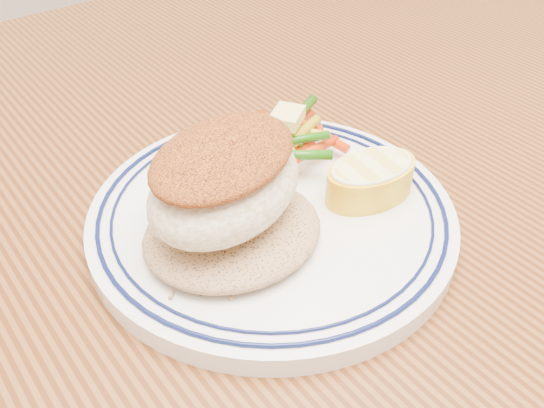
{
  "coord_description": "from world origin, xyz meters",
  "views": [
    {
      "loc": [
        -0.25,
        -0.31,
        1.03
      ],
      "look_at": [
        -0.05,
        -0.05,
        0.77
      ],
      "focal_mm": 40.0,
      "sensor_mm": 36.0,
      "label": 1
    }
  ],
  "objects_px": {
    "vegetable_pile": "(291,137)",
    "plate": "(272,216)",
    "fish_fillet": "(225,179)",
    "rice_pilaf": "(233,228)",
    "lemon_wedge": "(370,178)",
    "dining_table": "(285,260)"
  },
  "relations": [
    {
      "from": "lemon_wedge",
      "to": "rice_pilaf",
      "type": "bearing_deg",
      "value": 170.56
    },
    {
      "from": "plate",
      "to": "fish_fillet",
      "type": "distance_m",
      "value": 0.06
    },
    {
      "from": "plate",
      "to": "vegetable_pile",
      "type": "height_order",
      "value": "vegetable_pile"
    },
    {
      "from": "dining_table",
      "to": "vegetable_pile",
      "type": "bearing_deg",
      "value": 28.4
    },
    {
      "from": "plate",
      "to": "vegetable_pile",
      "type": "relative_size",
      "value": 2.5
    },
    {
      "from": "dining_table",
      "to": "lemon_wedge",
      "type": "relative_size",
      "value": 20.23
    },
    {
      "from": "dining_table",
      "to": "plate",
      "type": "distance_m",
      "value": 0.13
    },
    {
      "from": "fish_fillet",
      "to": "lemon_wedge",
      "type": "xyz_separation_m",
      "value": [
        0.1,
        -0.02,
        -0.03
      ]
    },
    {
      "from": "vegetable_pile",
      "to": "rice_pilaf",
      "type": "bearing_deg",
      "value": -147.91
    },
    {
      "from": "plate",
      "to": "lemon_wedge",
      "type": "height_order",
      "value": "lemon_wedge"
    },
    {
      "from": "fish_fillet",
      "to": "vegetable_pile",
      "type": "distance_m",
      "value": 0.11
    },
    {
      "from": "dining_table",
      "to": "vegetable_pile",
      "type": "distance_m",
      "value": 0.13
    },
    {
      "from": "rice_pilaf",
      "to": "lemon_wedge",
      "type": "height_order",
      "value": "lemon_wedge"
    },
    {
      "from": "rice_pilaf",
      "to": "lemon_wedge",
      "type": "xyz_separation_m",
      "value": [
        0.11,
        -0.02,
        0.0
      ]
    },
    {
      "from": "vegetable_pile",
      "to": "lemon_wedge",
      "type": "bearing_deg",
      "value": -82.95
    },
    {
      "from": "dining_table",
      "to": "lemon_wedge",
      "type": "height_order",
      "value": "lemon_wedge"
    },
    {
      "from": "plate",
      "to": "rice_pilaf",
      "type": "distance_m",
      "value": 0.04
    },
    {
      "from": "dining_table",
      "to": "lemon_wedge",
      "type": "bearing_deg",
      "value": -77.17
    },
    {
      "from": "rice_pilaf",
      "to": "lemon_wedge",
      "type": "bearing_deg",
      "value": -9.44
    },
    {
      "from": "vegetable_pile",
      "to": "plate",
      "type": "bearing_deg",
      "value": -138.55
    },
    {
      "from": "plate",
      "to": "fish_fillet",
      "type": "height_order",
      "value": "fish_fillet"
    },
    {
      "from": "plate",
      "to": "fish_fillet",
      "type": "bearing_deg",
      "value": -175.05
    }
  ]
}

